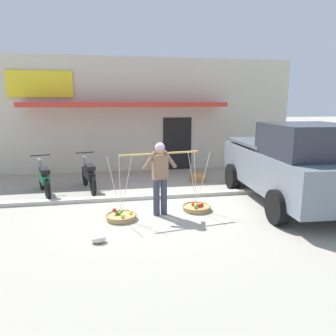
# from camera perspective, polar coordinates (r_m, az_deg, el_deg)

# --- Properties ---
(ground_plane) EXTENTS (90.00, 90.00, 0.00)m
(ground_plane) POSITION_cam_1_polar(r_m,az_deg,el_deg) (8.08, -1.98, -6.87)
(ground_plane) COLOR #9E998C
(sidewalk_curb) EXTENTS (20.00, 0.24, 0.10)m
(sidewalk_curb) POSITION_cam_1_polar(r_m,az_deg,el_deg) (8.72, -2.66, -5.11)
(sidewalk_curb) COLOR #BAB4A5
(sidewalk_curb) RESTS_ON ground
(fruit_vendor) EXTENTS (1.83, 0.34, 1.70)m
(fruit_vendor) POSITION_cam_1_polar(r_m,az_deg,el_deg) (7.22, -1.44, -1.05)
(fruit_vendor) COLOR #38384C
(fruit_vendor) RESTS_ON ground
(fruit_basket_left_side) EXTENTS (0.70, 0.70, 1.45)m
(fruit_basket_left_side) POSITION_cam_1_polar(r_m,az_deg,el_deg) (7.79, 5.13, -7.05)
(fruit_basket_left_side) COLOR tan
(fruit_basket_left_side) RESTS_ON ground
(fruit_basket_right_side) EXTENTS (0.70, 0.70, 1.45)m
(fruit_basket_right_side) POSITION_cam_1_polar(r_m,az_deg,el_deg) (7.26, -8.46, -8.56)
(fruit_basket_right_side) COLOR tan
(fruit_basket_right_side) RESTS_ON ground
(motorcycle_nearest_shop) EXTENTS (0.72, 1.75, 1.09)m
(motorcycle_nearest_shop) POSITION_cam_1_polar(r_m,az_deg,el_deg) (9.57, -21.40, -1.92)
(motorcycle_nearest_shop) COLOR black
(motorcycle_nearest_shop) RESTS_ON ground
(motorcycle_second_in_row) EXTENTS (0.64, 1.78, 1.09)m
(motorcycle_second_in_row) POSITION_cam_1_polar(r_m,az_deg,el_deg) (9.67, -14.08, -1.31)
(motorcycle_second_in_row) COLOR black
(motorcycle_second_in_row) RESTS_ON ground
(parked_truck) EXTENTS (2.34, 4.79, 2.10)m
(parked_truck) POSITION_cam_1_polar(r_m,az_deg,el_deg) (8.63, 21.19, 0.61)
(parked_truck) COLOR slate
(parked_truck) RESTS_ON ground
(storefront_building) EXTENTS (13.00, 6.00, 4.20)m
(storefront_building) POSITION_cam_1_polar(r_m,az_deg,el_deg) (14.47, -8.11, 9.75)
(storefront_building) COLOR beige
(storefront_building) RESTS_ON ground
(plastic_litter_bag) EXTENTS (0.28, 0.22, 0.14)m
(plastic_litter_bag) POSITION_cam_1_polar(r_m,az_deg,el_deg) (6.21, -12.42, -12.36)
(plastic_litter_bag) COLOR silver
(plastic_litter_bag) RESTS_ON ground
(wooden_crate) EXTENTS (0.44, 0.36, 0.32)m
(wooden_crate) POSITION_cam_1_polar(r_m,az_deg,el_deg) (10.48, 5.33, -1.65)
(wooden_crate) COLOR olive
(wooden_crate) RESTS_ON ground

